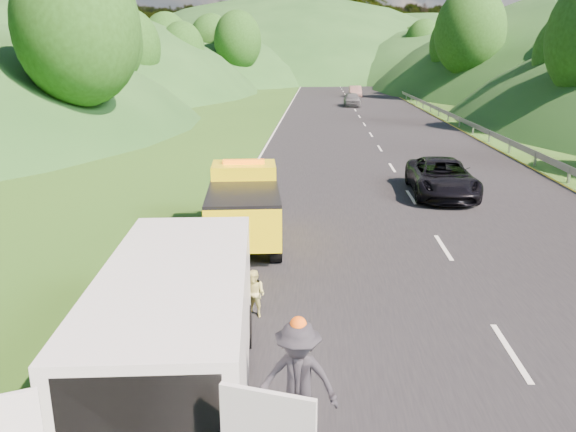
# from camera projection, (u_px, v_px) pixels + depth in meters

# --- Properties ---
(ground) EXTENTS (320.00, 320.00, 0.00)m
(ground) POSITION_uv_depth(u_px,v_px,m) (347.00, 304.00, 12.71)
(ground) COLOR #38661E
(ground) RESTS_ON ground
(road_surface) EXTENTS (14.00, 200.00, 0.02)m
(road_surface) POSITION_uv_depth(u_px,v_px,m) (359.00, 117.00, 50.92)
(road_surface) COLOR black
(road_surface) RESTS_ON ground
(guardrail) EXTENTS (0.06, 140.00, 1.52)m
(guardrail) POSITION_uv_depth(u_px,v_px,m) (417.00, 105.00, 62.54)
(guardrail) COLOR gray
(guardrail) RESTS_ON ground
(tree_line_left) EXTENTS (14.00, 140.00, 14.00)m
(tree_line_left) POSITION_uv_depth(u_px,v_px,m) (175.00, 99.00, 71.26)
(tree_line_left) COLOR #25591A
(tree_line_left) RESTS_ON ground
(tree_line_right) EXTENTS (14.00, 140.00, 14.00)m
(tree_line_right) POSITION_uv_depth(u_px,v_px,m) (511.00, 100.00, 69.08)
(tree_line_right) COLOR #25591A
(tree_line_right) RESTS_ON ground
(hills_backdrop) EXTENTS (201.00, 288.60, 44.00)m
(hills_backdrop) POSITION_uv_depth(u_px,v_px,m) (348.00, 77.00, 141.60)
(hills_backdrop) COLOR #2D5B23
(hills_backdrop) RESTS_ON ground
(tow_truck) EXTENTS (2.57, 5.56, 2.31)m
(tow_truck) POSITION_uv_depth(u_px,v_px,m) (244.00, 205.00, 16.75)
(tow_truck) COLOR black
(tow_truck) RESTS_ON ground
(white_van) EXTENTS (3.65, 6.93, 2.38)m
(white_van) POSITION_uv_depth(u_px,v_px,m) (179.00, 325.00, 8.81)
(white_van) COLOR black
(white_van) RESTS_ON ground
(woman) EXTENTS (0.47, 0.59, 1.45)m
(woman) POSITION_uv_depth(u_px,v_px,m) (221.00, 289.00, 13.52)
(woman) COLOR white
(woman) RESTS_ON ground
(child) EXTENTS (0.63, 0.58, 1.04)m
(child) POSITION_uv_depth(u_px,v_px,m) (255.00, 317.00, 12.10)
(child) COLOR #C7C26A
(child) RESTS_ON ground
(suitcase) EXTENTS (0.39, 0.25, 0.58)m
(suitcase) POSITION_uv_depth(u_px,v_px,m) (125.00, 284.00, 13.07)
(suitcase) COLOR #606048
(suitcase) RESTS_ON ground
(passing_suv) EXTENTS (2.53, 5.22, 1.43)m
(passing_suv) POSITION_uv_depth(u_px,v_px,m) (440.00, 195.00, 22.51)
(passing_suv) COLOR black
(passing_suv) RESTS_ON ground
(dist_car_a) EXTENTS (1.74, 4.31, 1.47)m
(dist_car_a) POSITION_uv_depth(u_px,v_px,m) (352.00, 106.00, 60.99)
(dist_car_a) COLOR #4A4B4F
(dist_car_a) RESTS_ON ground
(dist_car_b) EXTENTS (1.53, 4.40, 1.45)m
(dist_car_b) POSITION_uv_depth(u_px,v_px,m) (355.00, 97.00, 74.17)
(dist_car_b) COLOR brown
(dist_car_b) RESTS_ON ground
(dist_car_c) EXTENTS (1.93, 4.75, 1.38)m
(dist_car_c) POSITION_uv_depth(u_px,v_px,m) (343.00, 86.00, 101.42)
(dist_car_c) COLOR #A55552
(dist_car_c) RESTS_ON ground
(dist_car_d) EXTENTS (1.74, 4.31, 1.47)m
(dist_car_d) POSITION_uv_depth(u_px,v_px,m) (329.00, 81.00, 119.00)
(dist_car_d) COLOR brown
(dist_car_d) RESTS_ON ground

